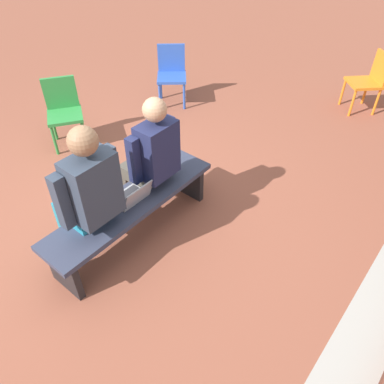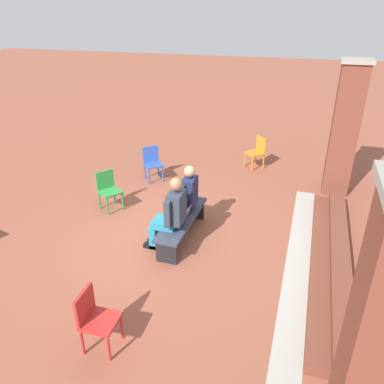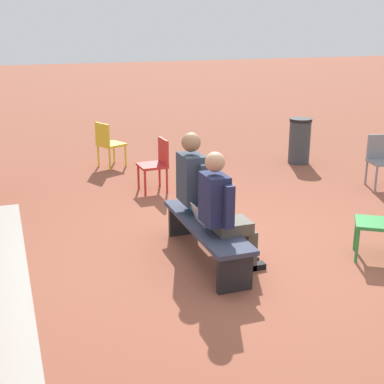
{
  "view_description": "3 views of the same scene",
  "coord_description": "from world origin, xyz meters",
  "px_view_note": "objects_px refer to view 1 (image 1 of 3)",
  "views": [
    {
      "loc": [
        1.57,
        2.4,
        2.72
      ],
      "look_at": [
        -0.3,
        0.86,
        0.65
      ],
      "focal_mm": 35.0,
      "sensor_mm": 36.0,
      "label": 1
    },
    {
      "loc": [
        5.59,
        2.38,
        3.91
      ],
      "look_at": [
        -0.32,
        0.46,
        0.85
      ],
      "focal_mm": 35.0,
      "sensor_mm": 36.0,
      "label": 2
    },
    {
      "loc": [
        -5.25,
        2.4,
        2.61
      ],
      "look_at": [
        0.22,
        0.43,
        0.74
      ],
      "focal_mm": 50.0,
      "sensor_mm": 36.0,
      "label": 3
    }
  ],
  "objects_px": {
    "bench": "(133,208)",
    "plastic_chair_far_right": "(370,79)",
    "laptop": "(133,196)",
    "person_student": "(150,157)",
    "person_adult": "(87,194)",
    "plastic_chair_foreground": "(172,71)",
    "plastic_chair_by_pillar": "(64,108)"
  },
  "relations": [
    {
      "from": "plastic_chair_far_right",
      "to": "laptop",
      "type": "bearing_deg",
      "value": -10.74
    },
    {
      "from": "laptop",
      "to": "plastic_chair_by_pillar",
      "type": "distance_m",
      "value": 2.0
    },
    {
      "from": "bench",
      "to": "plastic_chair_foreground",
      "type": "distance_m",
      "value": 2.85
    },
    {
      "from": "bench",
      "to": "plastic_chair_far_right",
      "type": "relative_size",
      "value": 2.14
    },
    {
      "from": "plastic_chair_foreground",
      "to": "plastic_chair_far_right",
      "type": "relative_size",
      "value": 1.0
    },
    {
      "from": "person_student",
      "to": "bench",
      "type": "bearing_deg",
      "value": 11.4
    },
    {
      "from": "laptop",
      "to": "plastic_chair_by_pillar",
      "type": "bearing_deg",
      "value": -108.31
    },
    {
      "from": "person_student",
      "to": "laptop",
      "type": "bearing_deg",
      "value": 13.56
    },
    {
      "from": "person_student",
      "to": "plastic_chair_foreground",
      "type": "height_order",
      "value": "person_student"
    },
    {
      "from": "person_student",
      "to": "person_adult",
      "type": "xyz_separation_m",
      "value": [
        0.72,
        -0.0,
        0.03
      ]
    },
    {
      "from": "bench",
      "to": "laptop",
      "type": "relative_size",
      "value": 5.62
    },
    {
      "from": "person_student",
      "to": "person_adult",
      "type": "bearing_deg",
      "value": -0.29
    },
    {
      "from": "bench",
      "to": "plastic_chair_foreground",
      "type": "bearing_deg",
      "value": -145.57
    },
    {
      "from": "person_student",
      "to": "plastic_chair_foreground",
      "type": "xyz_separation_m",
      "value": [
        -2.01,
        -1.54,
        -0.24
      ]
    },
    {
      "from": "bench",
      "to": "laptop",
      "type": "bearing_deg",
      "value": 112.37
    },
    {
      "from": "person_student",
      "to": "plastic_chair_far_right",
      "type": "xyz_separation_m",
      "value": [
        -3.62,
        0.83,
        -0.24
      ]
    },
    {
      "from": "bench",
      "to": "person_adult",
      "type": "distance_m",
      "value": 0.55
    },
    {
      "from": "plastic_chair_foreground",
      "to": "person_adult",
      "type": "bearing_deg",
      "value": 29.37
    },
    {
      "from": "laptop",
      "to": "plastic_chair_far_right",
      "type": "height_order",
      "value": "plastic_chair_far_right"
    },
    {
      "from": "bench",
      "to": "plastic_chair_by_pillar",
      "type": "xyz_separation_m",
      "value": [
        -0.63,
        -1.89,
        0.13
      ]
    },
    {
      "from": "person_student",
      "to": "person_adult",
      "type": "height_order",
      "value": "person_adult"
    },
    {
      "from": "bench",
      "to": "plastic_chair_far_right",
      "type": "bearing_deg",
      "value": 169.11
    },
    {
      "from": "person_adult",
      "to": "plastic_chair_far_right",
      "type": "bearing_deg",
      "value": 169.15
    },
    {
      "from": "bench",
      "to": "person_student",
      "type": "height_order",
      "value": "person_student"
    },
    {
      "from": "plastic_chair_by_pillar",
      "to": "plastic_chair_far_right",
      "type": "bearing_deg",
      "value": 141.41
    },
    {
      "from": "person_student",
      "to": "person_adult",
      "type": "relative_size",
      "value": 0.96
    },
    {
      "from": "laptop",
      "to": "bench",
      "type": "bearing_deg",
      "value": -67.63
    },
    {
      "from": "bench",
      "to": "laptop",
      "type": "distance_m",
      "value": 0.15
    },
    {
      "from": "person_student",
      "to": "laptop",
      "type": "height_order",
      "value": "person_student"
    },
    {
      "from": "bench",
      "to": "plastic_chair_by_pillar",
      "type": "height_order",
      "value": "plastic_chair_by_pillar"
    },
    {
      "from": "plastic_chair_foreground",
      "to": "bench",
      "type": "bearing_deg",
      "value": 34.43
    },
    {
      "from": "plastic_chair_foreground",
      "to": "person_student",
      "type": "bearing_deg",
      "value": 37.45
    }
  ]
}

